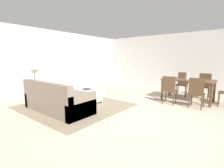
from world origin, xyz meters
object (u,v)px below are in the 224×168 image
at_px(couch, 57,101).
at_px(book_on_ottoman, 87,89).
at_px(dining_table, 188,82).
at_px(dining_chair_far_right, 204,84).
at_px(ottoman_table, 88,95).
at_px(dining_chair_far_left, 182,82).
at_px(side_table, 36,89).
at_px(dining_chair_near_right, 197,91).
at_px(table_lamp, 34,73).
at_px(vase_centerpiece, 188,76).
at_px(dining_chair_near_left, 169,88).

height_order(couch, book_on_ottoman, couch).
bearing_deg(book_on_ottoman, dining_table, 40.71).
distance_m(dining_chair_far_right, book_on_ottoman, 4.39).
bearing_deg(ottoman_table, dining_chair_far_left, 54.79).
xyz_separation_m(side_table, dining_chair_near_right, (4.42, 2.59, 0.05)).
xyz_separation_m(side_table, table_lamp, (0.00, -0.00, 0.54)).
height_order(couch, dining_chair_far_right, dining_chair_far_right).
xyz_separation_m(dining_table, vase_centerpiece, (-0.04, 0.03, 0.22)).
xyz_separation_m(table_lamp, dining_chair_near_left, (3.62, 2.58, -0.49)).
relative_size(dining_chair_near_left, vase_centerpiece, 3.65).
relative_size(dining_chair_near_right, dining_chair_far_right, 1.00).
xyz_separation_m(table_lamp, vase_centerpiece, (3.94, 3.44, -0.12)).
xyz_separation_m(dining_chair_far_right, book_on_ottoman, (-3.05, -3.15, -0.08)).
xyz_separation_m(couch, dining_chair_far_left, (2.20, 4.37, 0.23)).
height_order(dining_chair_near_left, book_on_ottoman, dining_chair_near_left).
bearing_deg(vase_centerpiece, table_lamp, -138.86).
relative_size(ottoman_table, side_table, 1.52).
xyz_separation_m(dining_chair_far_left, vase_centerpiece, (0.37, -0.83, 0.37)).
bearing_deg(dining_chair_far_right, vase_centerpiece, -117.05).
xyz_separation_m(couch, book_on_ottoman, (-0.06, 1.22, 0.15)).
bearing_deg(table_lamp, vase_centerpiece, 41.14).
distance_m(side_table, dining_table, 5.25).
bearing_deg(couch, dining_chair_far_right, 55.63).
bearing_deg(dining_chair_near_right, dining_table, 117.49).
xyz_separation_m(dining_chair_near_right, vase_centerpiece, (-0.48, 0.86, 0.37)).
bearing_deg(vase_centerpiece, dining_chair_far_right, 62.95).
xyz_separation_m(table_lamp, dining_table, (3.99, 3.42, -0.34)).
relative_size(dining_chair_far_left, dining_chair_far_right, 1.00).
bearing_deg(table_lamp, side_table, 172.87).
bearing_deg(dining_chair_far_right, book_on_ottoman, -134.07).
height_order(side_table, vase_centerpiece, vase_centerpiece).
distance_m(couch, dining_chair_far_left, 4.90).
bearing_deg(dining_chair_near_right, couch, -138.55).
bearing_deg(side_table, dining_chair_far_right, 44.37).
height_order(dining_chair_far_right, book_on_ottoman, dining_chair_far_right).
relative_size(ottoman_table, dining_table, 0.56).
bearing_deg(ottoman_table, couch, -89.35).
bearing_deg(dining_table, ottoman_table, -138.95).
height_order(dining_chair_near_left, dining_chair_near_right, same).
bearing_deg(couch, dining_chair_near_left, 49.99).
bearing_deg(dining_chair_far_left, book_on_ottoman, -125.68).
height_order(ottoman_table, vase_centerpiece, vase_centerpiece).
distance_m(dining_chair_near_left, dining_chair_near_right, 0.80).
height_order(table_lamp, vase_centerpiece, table_lamp).
xyz_separation_m(table_lamp, dining_chair_near_right, (4.42, 2.59, -0.49)).
distance_m(couch, book_on_ottoman, 1.23).
bearing_deg(dining_chair_far_left, dining_chair_near_right, -63.44).
distance_m(table_lamp, book_on_ottoman, 1.81).
height_order(couch, table_lamp, table_lamp).
xyz_separation_m(side_table, dining_chair_near_left, (3.62, 2.58, 0.05)).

